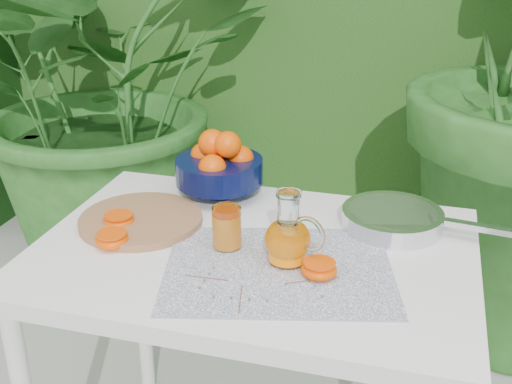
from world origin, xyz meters
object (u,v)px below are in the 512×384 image
(white_table, at_px, (254,278))
(juice_pitcher, at_px, (288,238))
(cutting_board, at_px, (141,220))
(fruit_bowl, at_px, (220,165))
(saute_pan, at_px, (394,218))

(white_table, bearing_deg, juice_pitcher, -28.28)
(cutting_board, xyz_separation_m, fruit_bowl, (0.13, 0.22, 0.08))
(fruit_bowl, distance_m, saute_pan, 0.48)
(juice_pitcher, bearing_deg, white_table, 151.72)
(cutting_board, distance_m, fruit_bowl, 0.27)
(white_table, xyz_separation_m, juice_pitcher, (0.09, -0.05, 0.14))
(fruit_bowl, relative_size, saute_pan, 0.54)
(white_table, height_order, saute_pan, saute_pan)
(fruit_bowl, bearing_deg, cutting_board, -120.46)
(white_table, relative_size, fruit_bowl, 4.19)
(cutting_board, height_order, saute_pan, saute_pan)
(fruit_bowl, height_order, saute_pan, fruit_bowl)
(fruit_bowl, distance_m, juice_pitcher, 0.41)
(white_table, xyz_separation_m, fruit_bowl, (-0.17, 0.27, 0.17))
(cutting_board, relative_size, juice_pitcher, 1.81)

